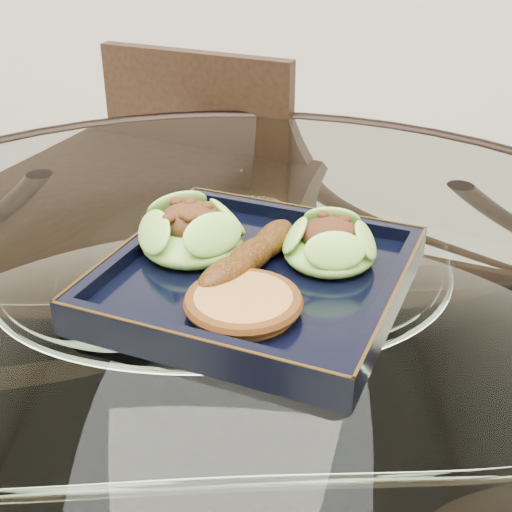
{
  "coord_description": "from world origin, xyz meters",
  "views": [
    {
      "loc": [
        0.07,
        -0.6,
        1.12
      ],
      "look_at": [
        0.03,
        -0.01,
        0.8
      ],
      "focal_mm": 50.0,
      "sensor_mm": 36.0,
      "label": 1
    }
  ],
  "objects": [
    {
      "name": "roasted_plantain",
      "position": [
        0.03,
        0.0,
        0.8
      ],
      "size": [
        0.1,
        0.15,
        0.03
      ],
      "primitive_type": "ellipsoid",
      "rotation": [
        0.0,
        0.0,
        1.09
      ],
      "color": "#582D09",
      "rests_on": "navy_plate"
    },
    {
      "name": "dining_table",
      "position": [
        -0.0,
        -0.0,
        0.6
      ],
      "size": [
        1.13,
        1.13,
        0.77
      ],
      "color": "white",
      "rests_on": "ground"
    },
    {
      "name": "lettuce_wrap_left",
      "position": [
        -0.03,
        0.03,
        0.8
      ],
      "size": [
        0.12,
        0.12,
        0.04
      ],
      "primitive_type": "ellipsoid",
      "rotation": [
        0.0,
        0.0,
        0.18
      ],
      "color": "#5B992C",
      "rests_on": "navy_plate"
    },
    {
      "name": "navy_plate",
      "position": [
        0.03,
        -0.01,
        0.77
      ],
      "size": [
        0.34,
        0.34,
        0.02
      ],
      "primitive_type": "cube",
      "rotation": [
        0.0,
        0.0,
        -0.33
      ],
      "color": "black",
      "rests_on": "dining_table"
    },
    {
      "name": "lettuce_wrap_right",
      "position": [
        0.1,
        0.02,
        0.8
      ],
      "size": [
        0.12,
        0.12,
        0.03
      ],
      "primitive_type": "ellipsoid",
      "rotation": [
        0.0,
        0.0,
        -0.43
      ],
      "color": "#569D2D",
      "rests_on": "navy_plate"
    },
    {
      "name": "crumb_patty",
      "position": [
        0.03,
        -0.08,
        0.79
      ],
      "size": [
        0.1,
        0.1,
        0.02
      ],
      "primitive_type": "cylinder",
      "rotation": [
        0.0,
        0.0,
        -0.1
      ],
      "color": "#A97138",
      "rests_on": "navy_plate"
    },
    {
      "name": "dining_chair",
      "position": [
        -0.15,
        0.5,
        0.48
      ],
      "size": [
        0.47,
        0.47,
        0.85
      ],
      "rotation": [
        0.0,
        0.0,
        -0.34
      ],
      "color": "black",
      "rests_on": "ground"
    }
  ]
}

